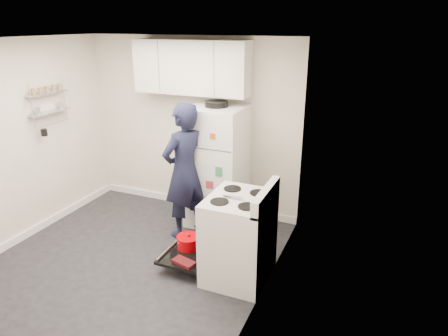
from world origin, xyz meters
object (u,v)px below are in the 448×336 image
at_px(open_oven_door, 190,248).
at_px(refrigerator, 217,166).
at_px(electric_range, 238,238).
at_px(person, 185,172).

height_order(open_oven_door, refrigerator, refrigerator).
relative_size(electric_range, open_oven_door, 1.57).
bearing_deg(refrigerator, person, -116.72).
bearing_deg(open_oven_door, person, 120.74).
xyz_separation_m(open_oven_door, refrigerator, (-0.11, 1.07, 0.64)).
relative_size(electric_range, person, 0.62).
bearing_deg(person, open_oven_door, 54.95).
height_order(open_oven_door, person, person).
xyz_separation_m(electric_range, person, (-0.96, 0.62, 0.41)).
height_order(electric_range, open_oven_door, electric_range).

